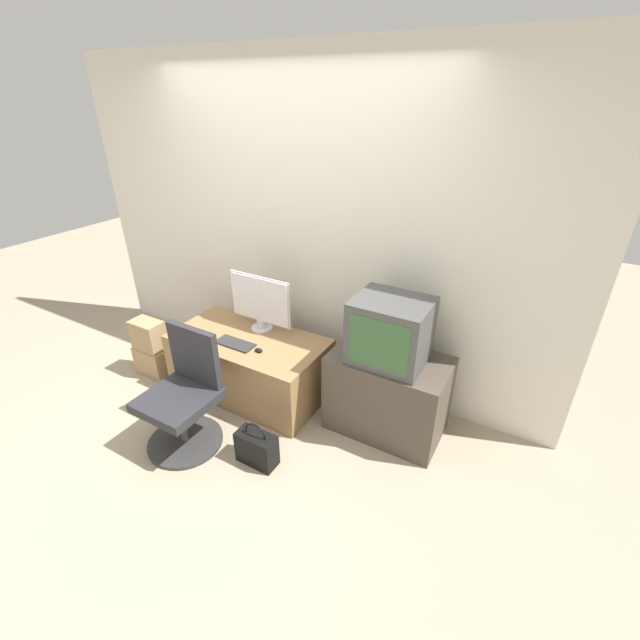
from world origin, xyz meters
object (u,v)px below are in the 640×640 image
main_monitor (260,303)px  mouse (259,350)px  crt_tv (390,331)px  handbag (257,448)px  office_chair (184,399)px  cardboard_box_lower (154,360)px  keyboard (235,344)px

main_monitor → mouse: size_ratio=8.59×
crt_tv → handbag: size_ratio=1.47×
main_monitor → mouse: (0.19, -0.30, -0.23)m
main_monitor → office_chair: bearing=-92.5°
mouse → office_chair: 0.64m
crt_tv → cardboard_box_lower: crt_tv is taller
keyboard → mouse: bearing=1.5°
cardboard_box_lower → handbag: handbag is taller
handbag → mouse: bearing=123.3°
crt_tv → handbag: (-0.62, -0.75, -0.73)m
office_chair → main_monitor: bearing=87.5°
handbag → cardboard_box_lower: bearing=165.1°
keyboard → mouse: 0.23m
cardboard_box_lower → office_chair: bearing=-27.0°
mouse → main_monitor: bearing=122.5°
crt_tv → mouse: bearing=-166.1°
main_monitor → keyboard: size_ratio=1.79×
mouse → office_chair: size_ratio=0.08×
cardboard_box_lower → handbag: bearing=-14.9°
mouse → handbag: 0.74m
main_monitor → handbag: bearing=-57.0°
main_monitor → crt_tv: crt_tv is taller
crt_tv → office_chair: (-1.19, -0.82, -0.49)m
cardboard_box_lower → crt_tv: bearing=9.8°
keyboard → crt_tv: (1.18, 0.24, 0.33)m
keyboard → office_chair: 0.59m
keyboard → crt_tv: crt_tv is taller
mouse → handbag: size_ratio=0.20×
office_chair → cardboard_box_lower: bearing=153.0°
keyboard → cardboard_box_lower: size_ratio=1.03×
crt_tv → cardboard_box_lower: size_ratio=1.60×
keyboard → handbag: 0.86m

